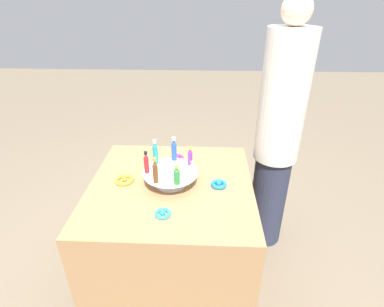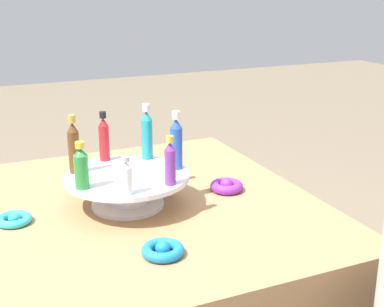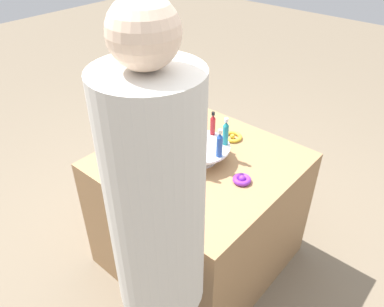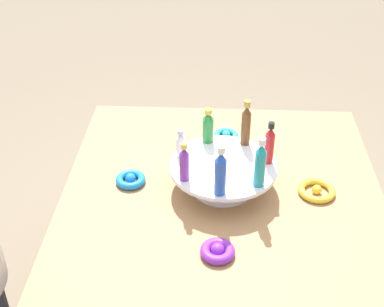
{
  "view_description": "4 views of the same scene",
  "coord_description": "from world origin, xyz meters",
  "px_view_note": "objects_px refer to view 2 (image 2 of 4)",
  "views": [
    {
      "loc": [
        -0.19,
        1.43,
        1.74
      ],
      "look_at": [
        -0.12,
        -0.07,
        0.92
      ],
      "focal_mm": 28.0,
      "sensor_mm": 36.0,
      "label": 1
    },
    {
      "loc": [
        -1.21,
        0.36,
        1.3
      ],
      "look_at": [
        -0.17,
        -0.1,
        0.93
      ],
      "focal_mm": 50.0,
      "sensor_mm": 36.0,
      "label": 2
    },
    {
      "loc": [
        -1.23,
        -1.02,
        1.9
      ],
      "look_at": [
        -0.18,
        -0.11,
        0.93
      ],
      "focal_mm": 35.0,
      "sensor_mm": 36.0,
      "label": 3
    },
    {
      "loc": [
        -0.03,
        -1.25,
        1.74
      ],
      "look_at": [
        -0.09,
        -0.05,
        0.91
      ],
      "focal_mm": 50.0,
      "sensor_mm": 36.0,
      "label": 4
    }
  ],
  "objects_px": {
    "display_stand": "(127,185)",
    "ribbon_bow_blue": "(163,250)",
    "bottle_teal": "(147,134)",
    "bottle_brown": "(74,146)",
    "bottle_blue": "(176,142)",
    "ribbon_bow_gold": "(104,168)",
    "bottle_clear": "(126,177)",
    "bottle_red": "(104,138)",
    "ribbon_bow_purple": "(227,186)",
    "bottle_purple": "(170,162)",
    "bottle_green": "(81,167)",
    "ribbon_bow_teal": "(14,219)"
  },
  "relations": [
    {
      "from": "display_stand",
      "to": "ribbon_bow_blue",
      "type": "distance_m",
      "value": 0.28
    },
    {
      "from": "bottle_teal",
      "to": "bottle_brown",
      "type": "distance_m",
      "value": 0.2
    },
    {
      "from": "bottle_blue",
      "to": "ribbon_bow_gold",
      "type": "relative_size",
      "value": 1.37
    },
    {
      "from": "bottle_clear",
      "to": "ribbon_bow_blue",
      "type": "bearing_deg",
      "value": -169.94
    },
    {
      "from": "bottle_blue",
      "to": "bottle_red",
      "type": "relative_size",
      "value": 1.13
    },
    {
      "from": "display_stand",
      "to": "ribbon_bow_purple",
      "type": "bearing_deg",
      "value": -92.38
    },
    {
      "from": "display_stand",
      "to": "bottle_clear",
      "type": "height_order",
      "value": "bottle_clear"
    },
    {
      "from": "bottle_brown",
      "to": "bottle_purple",
      "type": "height_order",
      "value": "bottle_brown"
    },
    {
      "from": "bottle_green",
      "to": "ribbon_bow_gold",
      "type": "xyz_separation_m",
      "value": [
        0.32,
        -0.13,
        -0.13
      ]
    },
    {
      "from": "ribbon_bow_teal",
      "to": "bottle_red",
      "type": "bearing_deg",
      "value": -65.27
    },
    {
      "from": "bottle_green",
      "to": "bottle_purple",
      "type": "bearing_deg",
      "value": -106.96
    },
    {
      "from": "bottle_clear",
      "to": "ribbon_bow_gold",
      "type": "relative_size",
      "value": 0.82
    },
    {
      "from": "display_stand",
      "to": "bottle_green",
      "type": "relative_size",
      "value": 2.79
    },
    {
      "from": "bottle_brown",
      "to": "bottle_clear",
      "type": "bearing_deg",
      "value": -158.39
    },
    {
      "from": "bottle_red",
      "to": "ribbon_bow_purple",
      "type": "height_order",
      "value": "bottle_red"
    },
    {
      "from": "display_stand",
      "to": "ribbon_bow_blue",
      "type": "xyz_separation_m",
      "value": [
        -0.28,
        0.01,
        -0.04
      ]
    },
    {
      "from": "bottle_blue",
      "to": "bottle_teal",
      "type": "bearing_deg",
      "value": 21.61
    },
    {
      "from": "bottle_clear",
      "to": "bottle_purple",
      "type": "distance_m",
      "value": 0.11
    },
    {
      "from": "ribbon_bow_blue",
      "to": "ribbon_bow_purple",
      "type": "relative_size",
      "value": 1.01
    },
    {
      "from": "bottle_purple",
      "to": "display_stand",
      "type": "bearing_deg",
      "value": 34.46
    },
    {
      "from": "bottle_blue",
      "to": "ribbon_bow_blue",
      "type": "distance_m",
      "value": 0.33
    },
    {
      "from": "bottle_clear",
      "to": "bottle_teal",
      "type": "bearing_deg",
      "value": -29.82
    },
    {
      "from": "bottle_clear",
      "to": "ribbon_bow_teal",
      "type": "relative_size",
      "value": 1.07
    },
    {
      "from": "display_stand",
      "to": "ribbon_bow_gold",
      "type": "xyz_separation_m",
      "value": [
        0.28,
        -0.01,
        -0.05
      ]
    },
    {
      "from": "bottle_teal",
      "to": "display_stand",
      "type": "bearing_deg",
      "value": 137.32
    },
    {
      "from": "display_stand",
      "to": "ribbon_bow_blue",
      "type": "height_order",
      "value": "display_stand"
    },
    {
      "from": "bottle_blue",
      "to": "bottle_purple",
      "type": "relative_size",
      "value": 1.26
    },
    {
      "from": "display_stand",
      "to": "ribbon_bow_gold",
      "type": "bearing_deg",
      "value": -2.38
    },
    {
      "from": "ribbon_bow_gold",
      "to": "ribbon_bow_blue",
      "type": "bearing_deg",
      "value": 177.62
    },
    {
      "from": "bottle_teal",
      "to": "ribbon_bow_gold",
      "type": "distance_m",
      "value": 0.24
    },
    {
      "from": "ribbon_bow_teal",
      "to": "bottle_brown",
      "type": "bearing_deg",
      "value": -71.72
    },
    {
      "from": "bottle_red",
      "to": "ribbon_bow_purple",
      "type": "distance_m",
      "value": 0.35
    },
    {
      "from": "bottle_brown",
      "to": "ribbon_bow_blue",
      "type": "xyz_separation_m",
      "value": [
        -0.34,
        -0.1,
        -0.14
      ]
    },
    {
      "from": "ribbon_bow_gold",
      "to": "bottle_green",
      "type": "bearing_deg",
      "value": 157.66
    },
    {
      "from": "bottle_purple",
      "to": "bottle_blue",
      "type": "bearing_deg",
      "value": -29.82
    },
    {
      "from": "bottle_blue",
      "to": "ribbon_bow_purple",
      "type": "height_order",
      "value": "bottle_blue"
    },
    {
      "from": "bottle_teal",
      "to": "ribbon_bow_purple",
      "type": "distance_m",
      "value": 0.26
    },
    {
      "from": "bottle_teal",
      "to": "ribbon_bow_gold",
      "type": "bearing_deg",
      "value": 23.27
    },
    {
      "from": "display_stand",
      "to": "ribbon_bow_purple",
      "type": "relative_size",
      "value": 3.5
    },
    {
      "from": "bottle_red",
      "to": "ribbon_bow_gold",
      "type": "height_order",
      "value": "bottle_red"
    },
    {
      "from": "bottle_blue",
      "to": "bottle_green",
      "type": "distance_m",
      "value": 0.26
    },
    {
      "from": "bottle_clear",
      "to": "ribbon_bow_blue",
      "type": "height_order",
      "value": "bottle_clear"
    },
    {
      "from": "display_stand",
      "to": "bottle_brown",
      "type": "distance_m",
      "value": 0.16
    },
    {
      "from": "ribbon_bow_teal",
      "to": "ribbon_bow_blue",
      "type": "xyz_separation_m",
      "value": [
        -0.29,
        -0.26,
        0.0
      ]
    },
    {
      "from": "bottle_red",
      "to": "bottle_brown",
      "type": "height_order",
      "value": "bottle_brown"
    },
    {
      "from": "bottle_green",
      "to": "ribbon_bow_teal",
      "type": "distance_m",
      "value": 0.21
    },
    {
      "from": "bottle_purple",
      "to": "bottle_brown",
      "type": "bearing_deg",
      "value": 47.32
    },
    {
      "from": "bottle_brown",
      "to": "display_stand",
      "type": "bearing_deg",
      "value": -119.82
    },
    {
      "from": "bottle_red",
      "to": "bottle_clear",
      "type": "distance_m",
      "value": 0.26
    },
    {
      "from": "bottle_blue",
      "to": "bottle_red",
      "type": "xyz_separation_m",
      "value": [
        0.14,
        0.15,
        -0.01
      ]
    }
  ]
}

